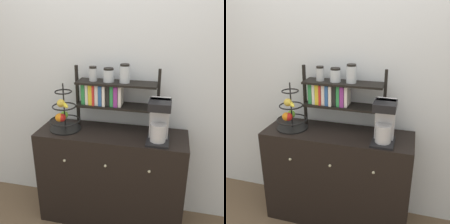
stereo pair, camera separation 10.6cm
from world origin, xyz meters
TOP-DOWN VIEW (x-y plane):
  - wall_back at (0.00, 0.48)m, footprint 7.00×0.05m
  - sideboard at (0.00, 0.22)m, footprint 1.31×0.45m
  - coffee_maker at (0.40, 0.16)m, footprint 0.18×0.23m
  - fruit_stand at (-0.43, 0.19)m, footprint 0.28×0.28m
  - shelf_hutch at (-0.05, 0.34)m, footprint 0.74×0.20m

SIDE VIEW (x-z plane):
  - sideboard at x=0.00m, z-range 0.00..0.91m
  - fruit_stand at x=-0.43m, z-range 0.83..1.25m
  - coffee_maker at x=0.40m, z-range 0.91..1.26m
  - shelf_hutch at x=-0.05m, z-range 0.95..1.54m
  - wall_back at x=0.00m, z-range 0.00..2.60m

